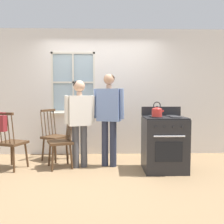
% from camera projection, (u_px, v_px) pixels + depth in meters
% --- Properties ---
extents(ground_plane, '(16.00, 16.00, 0.00)m').
position_uv_depth(ground_plane, '(99.00, 173.00, 4.12)').
color(ground_plane, '#937551').
extents(wall_back, '(6.40, 0.16, 2.70)m').
position_uv_depth(wall_back, '(102.00, 93.00, 5.42)').
color(wall_back, white).
rests_on(wall_back, ground_plane).
extents(chair_by_window, '(0.54, 0.53, 1.01)m').
position_uv_depth(chair_by_window, '(11.00, 143.00, 4.34)').
color(chair_by_window, '#4C331E').
rests_on(chair_by_window, ground_plane).
extents(chair_near_wall, '(0.56, 0.57, 1.01)m').
position_uv_depth(chair_near_wall, '(54.00, 137.00, 4.97)').
color(chair_near_wall, '#4C331E').
rests_on(chair_near_wall, ground_plane).
extents(chair_center_cluster, '(0.52, 0.54, 1.01)m').
position_uv_depth(chair_center_cluster, '(61.00, 142.00, 4.44)').
color(chair_center_cluster, '#4C331E').
rests_on(chair_center_cluster, ground_plane).
extents(person_elderly_left, '(0.55, 0.33, 1.55)m').
position_uv_depth(person_elderly_left, '(80.00, 115.00, 4.42)').
color(person_elderly_left, '#4C4C51').
rests_on(person_elderly_left, ground_plane).
extents(person_teen_center, '(0.57, 0.33, 1.67)m').
position_uv_depth(person_teen_center, '(109.00, 111.00, 4.48)').
color(person_teen_center, '#2D3347').
rests_on(person_teen_center, ground_plane).
extents(stove, '(0.71, 0.68, 1.08)m').
position_uv_depth(stove, '(164.00, 143.00, 4.27)').
color(stove, '#232326').
rests_on(stove, ground_plane).
extents(kettle, '(0.21, 0.17, 0.25)m').
position_uv_depth(kettle, '(157.00, 112.00, 4.10)').
color(kettle, red).
rests_on(kettle, stove).
extents(potted_plant, '(0.12, 0.12, 0.25)m').
position_uv_depth(potted_plant, '(84.00, 109.00, 5.35)').
color(potted_plant, '#42474C').
rests_on(potted_plant, wall_back).
extents(handbag, '(0.24, 0.24, 0.31)m').
position_uv_depth(handbag, '(0.00, 123.00, 4.10)').
color(handbag, maroon).
rests_on(handbag, chair_by_window).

